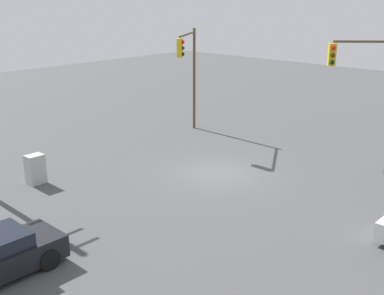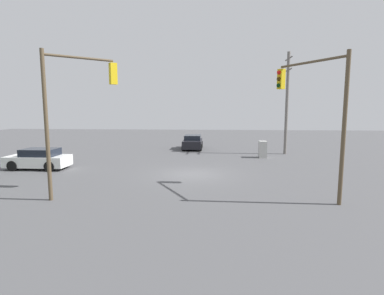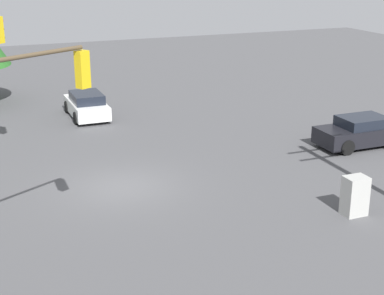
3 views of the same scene
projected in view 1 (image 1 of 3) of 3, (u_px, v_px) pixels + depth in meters
ground_plane at (218, 174)px, 24.35m from camera, size 80.00×80.00×0.00m
traffic_signal_main at (371, 83)px, 23.12m from camera, size 2.39×2.76×6.80m
traffic_signal_cross at (189, 64)px, 29.94m from camera, size 3.67×2.32×6.63m
electrical_cabinet at (35, 169)px, 22.91m from camera, size 0.81×0.63×1.43m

